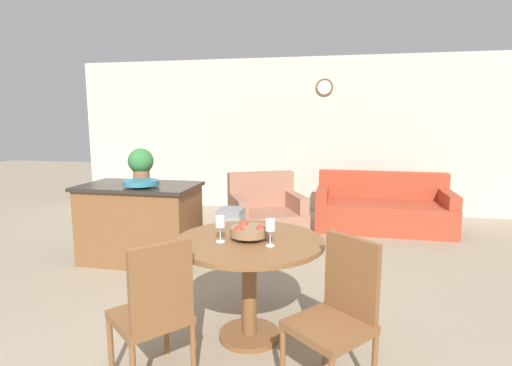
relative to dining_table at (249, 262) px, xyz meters
The scene contains 13 objects.
wall_back 4.50m from the dining_table, 92.91° to the left, with size 8.00×0.09×2.70m.
dining_table is the anchor object (origin of this frame).
dining_chair_near_left 0.79m from the dining_table, 124.54° to the right, with size 0.59×0.59×0.93m.
dining_chair_near_right 0.79m from the dining_table, 34.54° to the right, with size 0.59×0.59×0.93m.
fruit_bowl 0.24m from the dining_table, 149.54° to the right, with size 0.28×0.28×0.12m.
wine_glass_left 0.38m from the dining_table, 150.49° to the right, with size 0.07×0.07×0.19m.
wine_glass_right 0.38m from the dining_table, 35.15° to the right, with size 0.07×0.07×0.19m.
kitchen_island 2.13m from the dining_table, 138.84° to the left, with size 1.31×0.79×0.90m.
teal_bowl 1.97m from the dining_table, 140.16° to the left, with size 0.39×0.39×0.08m.
potted_plant 2.36m from the dining_table, 136.30° to the left, with size 0.30×0.30×0.40m.
trash_bin 1.74m from the dining_table, 109.59° to the left, with size 0.28×0.32×0.61m.
couch 3.65m from the dining_table, 69.05° to the left, with size 1.96×0.99×0.82m.
armchair 2.57m from the dining_table, 97.41° to the left, with size 1.20×1.16×0.89m.
Camera 1 is at (0.83, -1.74, 1.63)m, focal length 28.00 mm.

